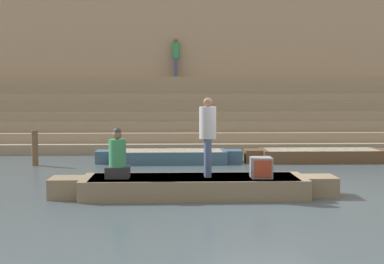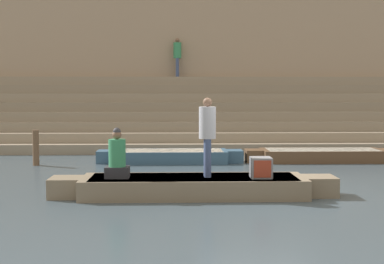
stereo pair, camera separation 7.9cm
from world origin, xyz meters
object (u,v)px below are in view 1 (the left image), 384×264
at_px(moored_boat_shore, 321,155).
at_px(person_on_steps, 176,55).
at_px(person_rowing, 117,158).
at_px(tv_set, 261,168).
at_px(mooring_post, 35,148).
at_px(rowboat_main, 194,186).
at_px(moored_boat_distant, 169,156).
at_px(person_standing, 208,131).

relative_size(moored_boat_shore, person_on_steps, 2.98).
xyz_separation_m(person_rowing, moored_boat_shore, (6.08, 5.74, -0.65)).
distance_m(tv_set, mooring_post, 8.08).
distance_m(rowboat_main, mooring_post, 6.90).
relative_size(person_rowing, person_on_steps, 0.65).
xyz_separation_m(rowboat_main, person_rowing, (-1.67, -0.07, 0.63)).
height_order(tv_set, moored_boat_distant, tv_set).
relative_size(person_standing, tv_set, 3.85).
xyz_separation_m(tv_set, moored_boat_shore, (2.95, 5.85, -0.45)).
distance_m(rowboat_main, tv_set, 1.54).
height_order(person_standing, person_on_steps, person_on_steps).
bearing_deg(moored_boat_shore, rowboat_main, -125.88).
bearing_deg(moored_boat_shore, person_rowing, -134.65).
bearing_deg(moored_boat_distant, person_on_steps, 93.97).
height_order(person_standing, moored_boat_shore, person_standing).
height_order(tv_set, moored_boat_shore, tv_set).
bearing_deg(person_on_steps, mooring_post, -161.00).
relative_size(tv_set, mooring_post, 0.41).
bearing_deg(person_rowing, moored_boat_shore, 43.99).
bearing_deg(moored_boat_shore, moored_boat_distant, -176.62).
bearing_deg(person_rowing, moored_boat_distant, 79.72).
xyz_separation_m(person_rowing, tv_set, (3.14, -0.10, -0.21)).
bearing_deg(rowboat_main, moored_boat_distant, 94.85).
bearing_deg(moored_boat_shore, person_on_steps, 128.70).
bearing_deg(rowboat_main, person_rowing, -178.84).
relative_size(moored_boat_shore, moored_boat_distant, 1.07).
bearing_deg(moored_boat_distant, mooring_post, -166.02).
distance_m(moored_boat_shore, person_on_steps, 8.76).
relative_size(person_rowing, mooring_post, 0.99).
xyz_separation_m(person_standing, moored_boat_distant, (-0.89, 5.50, -1.22)).
bearing_deg(tv_set, mooring_post, 143.24).
bearing_deg(tv_set, person_on_steps, 101.27).
distance_m(person_standing, moored_boat_distant, 5.71).
bearing_deg(rowboat_main, person_standing, 8.32).
height_order(moored_boat_distant, mooring_post, mooring_post).
height_order(person_standing, moored_boat_distant, person_standing).
bearing_deg(mooring_post, rowboat_main, -46.36).
xyz_separation_m(tv_set, person_on_steps, (-1.80, 12.21, 3.24)).
bearing_deg(person_rowing, tv_set, -1.25).
distance_m(person_standing, tv_set, 1.41).
distance_m(person_standing, mooring_post, 7.13).
bearing_deg(mooring_post, person_on_steps, 57.91).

